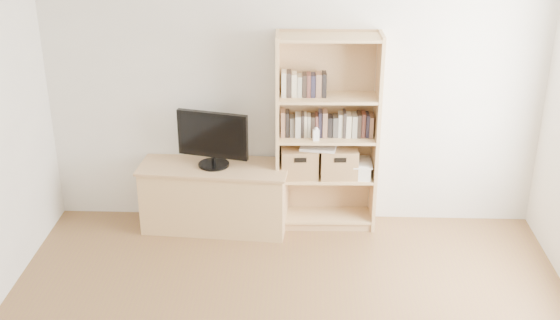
# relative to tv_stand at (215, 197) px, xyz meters

# --- Properties ---
(back_wall) EXTENTS (4.50, 0.02, 2.60)m
(back_wall) POSITION_rel_tv_stand_xyz_m (0.71, 0.25, 1.00)
(back_wall) COLOR white
(back_wall) RESTS_ON floor
(tv_stand) EXTENTS (1.35, 0.59, 0.60)m
(tv_stand) POSITION_rel_tv_stand_xyz_m (0.00, 0.00, 0.00)
(tv_stand) COLOR tan
(tv_stand) RESTS_ON floor
(bookshelf) EXTENTS (0.93, 0.35, 1.84)m
(bookshelf) POSITION_rel_tv_stand_xyz_m (1.02, 0.08, 0.62)
(bookshelf) COLOR tan
(bookshelf) RESTS_ON floor
(television) EXTENTS (0.65, 0.21, 0.51)m
(television) POSITION_rel_tv_stand_xyz_m (0.00, 0.00, 0.59)
(television) COLOR black
(television) RESTS_ON tv_stand
(books_row_mid) EXTENTS (0.76, 0.20, 0.20)m
(books_row_mid) POSITION_rel_tv_stand_xyz_m (1.02, 0.10, 0.70)
(books_row_mid) COLOR #876149
(books_row_mid) RESTS_ON bookshelf
(books_row_upper) EXTENTS (0.39, 0.15, 0.20)m
(books_row_upper) POSITION_rel_tv_stand_xyz_m (0.82, 0.10, 1.08)
(books_row_upper) COLOR #876149
(books_row_upper) RESTS_ON bookshelf
(baby_monitor) EXTENTS (0.06, 0.04, 0.10)m
(baby_monitor) POSITION_rel_tv_stand_xyz_m (0.92, -0.02, 0.65)
(baby_monitor) COLOR white
(baby_monitor) RESTS_ON bookshelf
(basket_left) EXTENTS (0.35, 0.30, 0.27)m
(basket_left) POSITION_rel_tv_stand_xyz_m (0.78, 0.07, 0.35)
(basket_left) COLOR #89603E
(basket_left) RESTS_ON bookshelf
(basket_right) EXTENTS (0.35, 0.30, 0.28)m
(basket_right) POSITION_rel_tv_stand_xyz_m (1.13, 0.08, 0.35)
(basket_right) COLOR #89603E
(basket_right) RESTS_ON bookshelf
(laptop) EXTENTS (0.35, 0.27, 0.03)m
(laptop) POSITION_rel_tv_stand_xyz_m (0.95, 0.07, 0.50)
(laptop) COLOR white
(laptop) RESTS_ON basket_left
(magazine_stack) EXTENTS (0.20, 0.28, 0.12)m
(magazine_stack) POSITION_rel_tv_stand_xyz_m (1.34, 0.09, 0.27)
(magazine_stack) COLOR silver
(magazine_stack) RESTS_ON bookshelf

